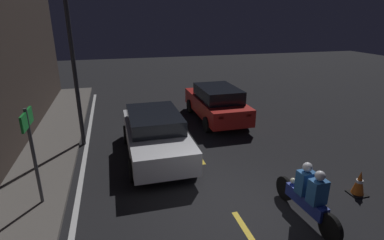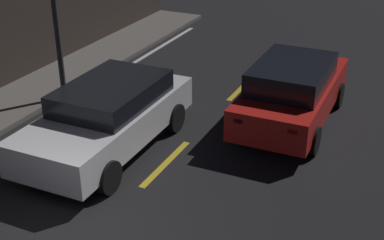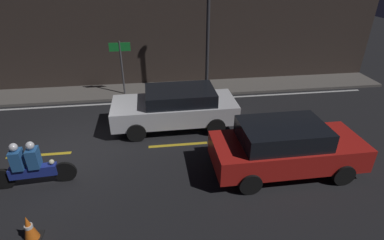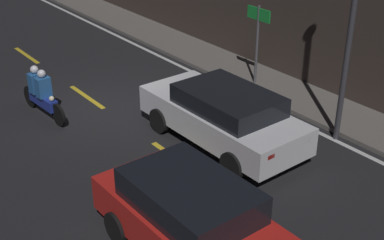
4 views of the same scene
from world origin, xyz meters
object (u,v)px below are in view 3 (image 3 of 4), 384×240
object	(u,v)px
taxi_red	(285,147)
street_lamp	(208,25)
motorcycle	(29,166)
shop_sign	(121,58)
traffic_cone_near	(29,228)
sedan_white	(176,107)

from	to	relation	value
taxi_red	street_lamp	xyz separation A→B (m)	(-1.30, 5.55, 2.43)
motorcycle	shop_sign	xyz separation A→B (m)	(2.12, 5.97, 1.16)
taxi_red	street_lamp	size ratio (longest dim) A/B	0.75
taxi_red	motorcycle	distance (m)	7.11
motorcycle	shop_sign	bearing A→B (deg)	66.67
taxi_red	shop_sign	distance (m)	8.06
traffic_cone_near	street_lamp	size ratio (longest dim) A/B	0.12
motorcycle	traffic_cone_near	size ratio (longest dim) A/B	3.26
traffic_cone_near	motorcycle	bearing A→B (deg)	105.84
sedan_white	taxi_red	bearing A→B (deg)	132.27
shop_sign	street_lamp	size ratio (longest dim) A/B	0.42
taxi_red	traffic_cone_near	xyz separation A→B (m)	(-6.55, -1.66, -0.48)
sedan_white	taxi_red	xyz separation A→B (m)	(2.89, -3.13, 0.02)
sedan_white	motorcycle	xyz separation A→B (m)	(-4.21, -2.85, -0.14)
sedan_white	traffic_cone_near	xyz separation A→B (m)	(-3.66, -4.79, -0.46)
sedan_white	shop_sign	distance (m)	3.90
sedan_white	street_lamp	bearing A→B (deg)	-123.69
shop_sign	motorcycle	bearing A→B (deg)	-109.53
shop_sign	street_lamp	world-z (taller)	street_lamp
traffic_cone_near	street_lamp	xyz separation A→B (m)	(5.25, 7.21, 2.90)
motorcycle	taxi_red	bearing A→B (deg)	-6.05
motorcycle	shop_sign	distance (m)	6.44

